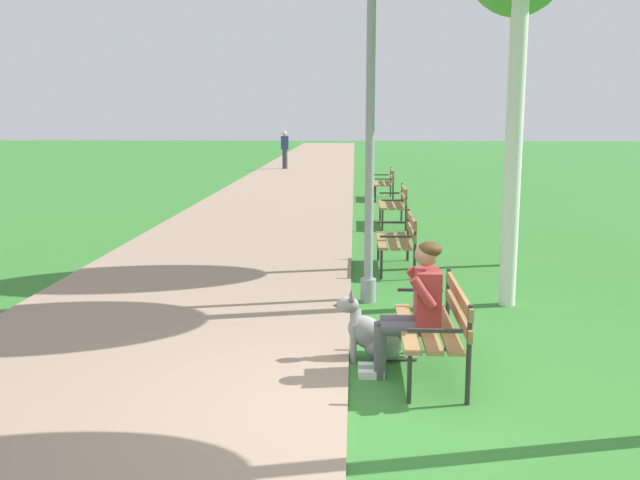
{
  "coord_description": "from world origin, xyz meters",
  "views": [
    {
      "loc": [
        -0.18,
        -5.56,
        2.37
      ],
      "look_at": [
        -0.59,
        2.81,
        0.9
      ],
      "focal_mm": 40.42,
      "sensor_mm": 36.0,
      "label": 1
    }
  ],
  "objects_px": {
    "park_bench_near": "(437,321)",
    "park_bench_far": "(395,202)",
    "park_bench_furthest": "(385,181)",
    "pedestrian_distant": "(285,150)",
    "park_bench_mid": "(400,237)",
    "lamp_post_near": "(370,120)",
    "dog_grey": "(372,335)",
    "person_seated_on_near_bench": "(415,303)"
  },
  "relations": [
    {
      "from": "pedestrian_distant",
      "to": "park_bench_near",
      "type": "bearing_deg",
      "value": -81.31
    },
    {
      "from": "park_bench_near",
      "to": "park_bench_furthest",
      "type": "bearing_deg",
      "value": 89.58
    },
    {
      "from": "dog_grey",
      "to": "pedestrian_distant",
      "type": "bearing_deg",
      "value": 97.46
    },
    {
      "from": "park_bench_near",
      "to": "dog_grey",
      "type": "distance_m",
      "value": 0.73
    },
    {
      "from": "park_bench_near",
      "to": "park_bench_far",
      "type": "bearing_deg",
      "value": 89.28
    },
    {
      "from": "dog_grey",
      "to": "person_seated_on_near_bench",
      "type": "bearing_deg",
      "value": -45.06
    },
    {
      "from": "park_bench_furthest",
      "to": "lamp_post_near",
      "type": "distance_m",
      "value": 11.47
    },
    {
      "from": "park_bench_near",
      "to": "pedestrian_distant",
      "type": "relative_size",
      "value": 0.91
    },
    {
      "from": "park_bench_mid",
      "to": "dog_grey",
      "type": "height_order",
      "value": "park_bench_mid"
    },
    {
      "from": "park_bench_mid",
      "to": "dog_grey",
      "type": "xyz_separation_m",
      "value": [
        -0.52,
        -4.22,
        -0.25
      ]
    },
    {
      "from": "lamp_post_near",
      "to": "pedestrian_distant",
      "type": "distance_m",
      "value": 22.44
    },
    {
      "from": "pedestrian_distant",
      "to": "park_bench_mid",
      "type": "bearing_deg",
      "value": -79.57
    },
    {
      "from": "park_bench_far",
      "to": "park_bench_furthest",
      "type": "bearing_deg",
      "value": 90.13
    },
    {
      "from": "park_bench_furthest",
      "to": "lamp_post_near",
      "type": "height_order",
      "value": "lamp_post_near"
    },
    {
      "from": "park_bench_near",
      "to": "dog_grey",
      "type": "xyz_separation_m",
      "value": [
        -0.59,
        0.35,
        -0.25
      ]
    },
    {
      "from": "park_bench_mid",
      "to": "park_bench_furthest",
      "type": "distance_m",
      "value": 9.34
    },
    {
      "from": "park_bench_furthest",
      "to": "pedestrian_distant",
      "type": "height_order",
      "value": "pedestrian_distant"
    },
    {
      "from": "park_bench_mid",
      "to": "park_bench_furthest",
      "type": "relative_size",
      "value": 1.0
    },
    {
      "from": "pedestrian_distant",
      "to": "park_bench_far",
      "type": "bearing_deg",
      "value": -76.1
    },
    {
      "from": "park_bench_near",
      "to": "person_seated_on_near_bench",
      "type": "distance_m",
      "value": 0.27
    },
    {
      "from": "person_seated_on_near_bench",
      "to": "park_bench_mid",
      "type": "bearing_deg",
      "value": 88.26
    },
    {
      "from": "park_bench_furthest",
      "to": "pedestrian_distant",
      "type": "distance_m",
      "value": 11.54
    },
    {
      "from": "park_bench_furthest",
      "to": "dog_grey",
      "type": "relative_size",
      "value": 1.8
    },
    {
      "from": "park_bench_near",
      "to": "person_seated_on_near_bench",
      "type": "bearing_deg",
      "value": -172.31
    },
    {
      "from": "park_bench_near",
      "to": "park_bench_far",
      "type": "distance_m",
      "value": 9.02
    },
    {
      "from": "park_bench_furthest",
      "to": "person_seated_on_near_bench",
      "type": "xyz_separation_m",
      "value": [
        -0.31,
        -13.93,
        0.17
      ]
    },
    {
      "from": "park_bench_near",
      "to": "park_bench_furthest",
      "type": "distance_m",
      "value": 13.9
    },
    {
      "from": "park_bench_mid",
      "to": "park_bench_furthest",
      "type": "height_order",
      "value": "same"
    },
    {
      "from": "park_bench_furthest",
      "to": "pedestrian_distant",
      "type": "bearing_deg",
      "value": 109.69
    },
    {
      "from": "park_bench_mid",
      "to": "lamp_post_near",
      "type": "relative_size",
      "value": 0.34
    },
    {
      "from": "park_bench_mid",
      "to": "person_seated_on_near_bench",
      "type": "distance_m",
      "value": 4.6
    },
    {
      "from": "park_bench_far",
      "to": "person_seated_on_near_bench",
      "type": "height_order",
      "value": "person_seated_on_near_bench"
    },
    {
      "from": "park_bench_mid",
      "to": "park_bench_furthest",
      "type": "xyz_separation_m",
      "value": [
        0.17,
        9.34,
        0.0
      ]
    },
    {
      "from": "park_bench_near",
      "to": "park_bench_far",
      "type": "height_order",
      "value": "same"
    },
    {
      "from": "dog_grey",
      "to": "pedestrian_distant",
      "type": "xyz_separation_m",
      "value": [
        -3.2,
        24.41,
        0.58
      ]
    },
    {
      "from": "park_bench_near",
      "to": "person_seated_on_near_bench",
      "type": "relative_size",
      "value": 1.2
    },
    {
      "from": "park_bench_near",
      "to": "park_bench_furthest",
      "type": "xyz_separation_m",
      "value": [
        0.1,
        13.9,
        0.0
      ]
    },
    {
      "from": "park_bench_far",
      "to": "lamp_post_near",
      "type": "height_order",
      "value": "lamp_post_near"
    },
    {
      "from": "person_seated_on_near_bench",
      "to": "lamp_post_near",
      "type": "xyz_separation_m",
      "value": [
        -0.37,
        2.62,
        1.62
      ]
    },
    {
      "from": "park_bench_furthest",
      "to": "park_bench_far",
      "type": "bearing_deg",
      "value": -89.87
    },
    {
      "from": "park_bench_near",
      "to": "lamp_post_near",
      "type": "xyz_separation_m",
      "value": [
        -0.58,
        2.6,
        1.79
      ]
    },
    {
      "from": "person_seated_on_near_bench",
      "to": "pedestrian_distant",
      "type": "height_order",
      "value": "pedestrian_distant"
    }
  ]
}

